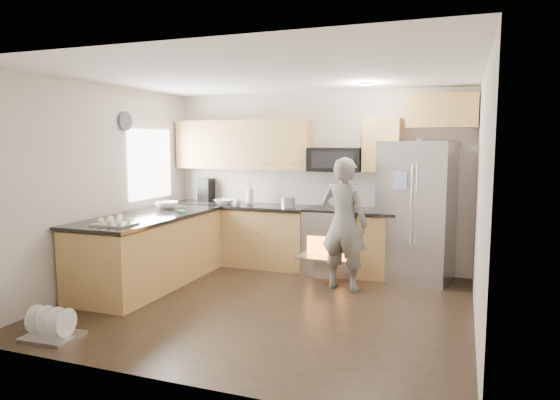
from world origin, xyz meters
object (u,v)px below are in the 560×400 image
at_px(refrigerator, 416,211).
at_px(dish_rack, 52,329).
at_px(person, 344,224).
at_px(stove_range, 333,226).

bearing_deg(refrigerator, dish_rack, -122.68).
relative_size(refrigerator, person, 1.12).
height_order(stove_range, refrigerator, refrigerator).
bearing_deg(stove_range, person, -66.10).
bearing_deg(dish_rack, refrigerator, 47.32).
distance_m(refrigerator, person, 1.12).
distance_m(person, dish_rack, 3.50).
height_order(stove_range, person, stove_range).
bearing_deg(person, dish_rack, 58.50).
distance_m(refrigerator, dish_rack, 4.61).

